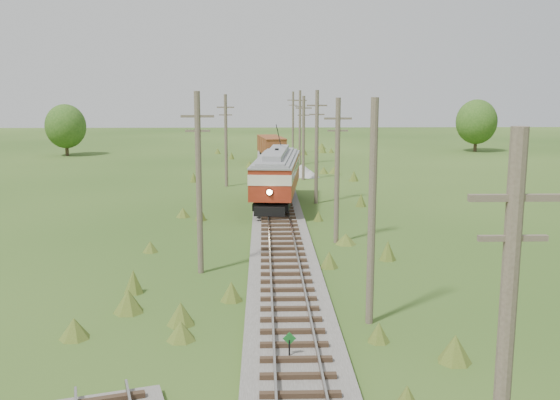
{
  "coord_description": "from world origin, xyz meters",
  "views": [
    {
      "loc": [
        -1.06,
        -18.24,
        9.12
      ],
      "look_at": [
        0.0,
        20.3,
        2.2
      ],
      "focal_mm": 40.0,
      "sensor_mm": 36.0,
      "label": 1
    }
  ],
  "objects_px": {
    "streetcar": "(277,173)",
    "gondola": "(271,146)",
    "gravel_pile": "(303,171)",
    "switch_marker": "(289,345)"
  },
  "relations": [
    {
      "from": "gondola",
      "to": "gravel_pile",
      "type": "xyz_separation_m",
      "value": [
        3.18,
        -13.04,
        -1.38
      ]
    },
    {
      "from": "streetcar",
      "to": "gravel_pile",
      "type": "relative_size",
      "value": 3.54
    },
    {
      "from": "streetcar",
      "to": "gondola",
      "type": "relative_size",
      "value": 1.6
    },
    {
      "from": "switch_marker",
      "to": "streetcar",
      "type": "relative_size",
      "value": 0.08
    },
    {
      "from": "switch_marker",
      "to": "gondola",
      "type": "bearing_deg",
      "value": 89.8
    },
    {
      "from": "gravel_pile",
      "to": "switch_marker",
      "type": "bearing_deg",
      "value": -94.27
    },
    {
      "from": "switch_marker",
      "to": "gravel_pile",
      "type": "height_order",
      "value": "gravel_pile"
    },
    {
      "from": "gravel_pile",
      "to": "streetcar",
      "type": "bearing_deg",
      "value": -100.4
    },
    {
      "from": "streetcar",
      "to": "switch_marker",
      "type": "bearing_deg",
      "value": -84.72
    },
    {
      "from": "streetcar",
      "to": "gravel_pile",
      "type": "bearing_deg",
      "value": 85.29
    }
  ]
}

